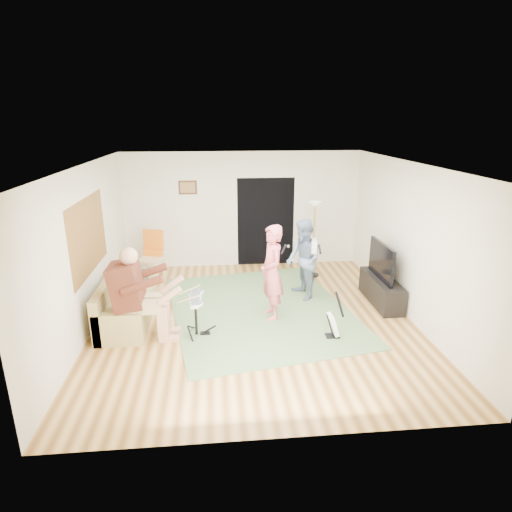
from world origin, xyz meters
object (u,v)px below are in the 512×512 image
Objects in this scene: guitar_spare at (333,324)px; drum_kit at (196,318)px; tv_cabinet at (381,290)px; singer at (272,273)px; sofa at (124,307)px; torchiere_lamp at (314,226)px; guitarist at (303,260)px; television at (381,261)px; dining_chair at (152,263)px.

drum_kit is at bearing 172.75° from guitar_spare.
singer is at bearing -168.74° from tv_cabinet.
drum_kit is 0.41× the size of singer.
sofa is 1.44m from drum_kit.
tv_cabinet is at bearing -58.18° from torchiere_lamp.
guitarist is 1.13× the size of tv_cabinet.
drum_kit is 0.88× the size of guitar_spare.
television is (2.14, 0.44, 0.00)m from singer.
sofa reaches higher than tv_cabinet.
singer is (2.60, -0.10, 0.59)m from sofa.
television is (4.73, 0.34, 0.60)m from sofa.
sofa is 1.11× the size of singer.
singer is 1.07× the size of guitarist.
torchiere_lamp is 1.55× the size of dining_chair.
television is at bearing -59.50° from torchiere_lamp.
dining_chair is 0.78× the size of tv_cabinet.
guitarist is 1.45× the size of dining_chair.
drum_kit is at bearing -76.83° from singer.
sofa is 4.78m from television.
guitar_spare is at bearing -134.14° from television.
torchiere_lamp is 1.87m from television.
torchiere_lamp is (1.20, 2.03, 0.31)m from singer.
sofa is at bearing 153.16° from drum_kit.
guitar_spare is 0.57× the size of tv_cabinet.
tv_cabinet is 0.60m from television.
guitarist is (0.72, 0.80, -0.06)m from singer.
television reaches higher than sofa.
television is at bearing 63.41° from guitarist.
guitar_spare is at bearing -7.25° from drum_kit.
dining_chair reaches higher than guitar_spare.
singer is 1.56× the size of dining_chair.
dining_chair is (-3.10, 1.31, -0.40)m from guitarist.
tv_cabinet is (4.56, -1.67, -0.14)m from dining_chair.
torchiere_lamp is (0.30, 2.86, 0.93)m from guitar_spare.
drum_kit reaches higher than tv_cabinet.
singer is at bearing -2.10° from sofa.
drum_kit is 1.52m from singer.
guitarist is 1.60m from tv_cabinet.
singer reaches higher than guitar_spare.
sofa is at bearing -90.03° from guitarist.
television reaches higher than drum_kit.
dining_chair is at bearing 159.66° from television.
sofa is 2.36× the size of guitar_spare.
guitar_spare is 1.88m from television.
dining_chair is 4.84m from television.
drum_kit is at bearing -26.84° from sofa.
dining_chair is (-2.38, 2.11, -0.46)m from singer.
singer is 1.00× the size of torchiere_lamp.
guitarist is 3.39m from dining_chair.
singer is at bearing 22.93° from drum_kit.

